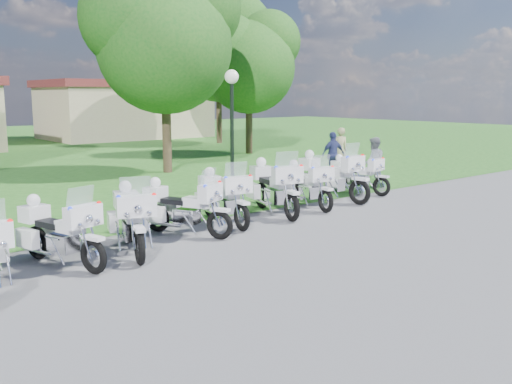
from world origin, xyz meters
TOP-DOWN VIEW (x-y plane):
  - ground at (0.00, 0.00)m, footprint 100.00×100.00m
  - motorcycle_1 at (-4.45, 1.59)m, footprint 1.15×2.23m
  - motorcycle_2 at (-2.98, 1.61)m, footprint 1.28×2.32m
  - motorcycle_3 at (-1.47, 2.13)m, footprint 1.35×2.13m
  - motorcycle_4 at (-0.06, 2.54)m, footprint 1.01×2.35m
  - motorcycle_5 at (1.65, 2.62)m, footprint 1.28×2.51m
  - motorcycle_6 at (2.97, 2.73)m, footprint 1.04×2.26m
  - motorcycle_7 at (4.25, 3.06)m, footprint 0.97×2.62m
  - motorcycle_8 at (5.80, 3.35)m, footprint 0.92×2.16m
  - lamp_post at (2.76, 5.92)m, footprint 0.44×0.44m
  - tree_2 at (3.56, 11.48)m, footprint 6.25×5.33m
  - tree_3 at (10.78, 15.26)m, footprint 5.63×4.81m
  - tree_4 at (13.40, 21.68)m, footprint 7.06×6.02m
  - building_east at (11.00, 30.00)m, footprint 11.44×7.28m
  - bystander_a at (9.07, 7.10)m, footprint 0.77×0.66m
  - bystander_b at (7.05, 3.71)m, footprint 1.05×1.03m
  - bystander_c at (7.82, 6.30)m, footprint 1.06×0.58m

SIDE VIEW (x-z plane):
  - ground at x=0.00m, z-range 0.00..0.00m
  - motorcycle_8 at x=5.80m, z-range -0.12..1.34m
  - motorcycle_6 at x=2.97m, z-range -0.13..1.41m
  - motorcycle_1 at x=-4.45m, z-range -0.13..1.41m
  - motorcycle_3 at x=-1.47m, z-range -0.13..1.42m
  - motorcycle_4 at x=-0.06m, z-range -0.13..1.46m
  - motorcycle_2 at x=-2.98m, z-range -0.13..1.49m
  - motorcycle_5 at x=1.65m, z-range -0.14..1.58m
  - motorcycle_7 at x=4.25m, z-range -0.14..1.62m
  - bystander_b at x=7.05m, z-range 0.00..1.70m
  - bystander_c at x=7.82m, z-range 0.00..1.72m
  - bystander_a at x=9.07m, z-range 0.00..1.80m
  - building_east at x=11.00m, z-range 0.02..4.12m
  - lamp_post at x=2.76m, z-range 1.01..4.89m
  - tree_3 at x=10.78m, z-range 1.21..8.72m
  - tree_2 at x=3.56m, z-range 1.35..9.67m
  - tree_4 at x=13.40m, z-range 1.52..10.94m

